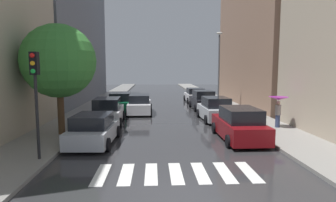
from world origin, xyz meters
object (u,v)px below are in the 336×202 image
Objects in this scene: pedestrian_foreground at (278,104)px; parked_car_right_nearest at (239,125)px; car_midroad at (140,105)px; parked_car_left_second at (108,112)px; parked_car_right_third at (203,100)px; traffic_light_left_corner at (35,82)px; parked_car_left_nearest at (94,130)px; lamp_post_right at (219,64)px; parked_car_right_fourth at (195,95)px; parked_car_left_third at (121,103)px; parked_car_right_second at (215,110)px; street_tree_left at (59,61)px.

parked_car_right_nearest is at bearing 166.23° from pedestrian_foreground.
parked_car_left_second is at bearing 154.96° from car_midroad.
parked_car_right_third is 6.20m from car_midroad.
pedestrian_foreground is 13.72m from traffic_light_left_corner.
traffic_light_left_corner is at bearing 152.38° from parked_car_left_nearest.
parked_car_left_second is 12.86m from lamp_post_right.
traffic_light_left_corner is (-12.37, -5.71, 1.67)m from pedestrian_foreground.
parked_car_right_fourth is at bearing 110.17° from lamp_post_right.
parked_car_right_nearest is 10.09m from traffic_light_left_corner.
parked_car_left_nearest is 16.70m from lamp_post_right.
pedestrian_foreground is at bearing -162.89° from parked_car_right_third.
parked_car_left_nearest is 1.04× the size of parked_car_right_fourth.
parked_car_right_fourth is 0.59× the size of lamp_post_right.
parked_car_left_third is (0.25, 5.68, -0.04)m from parked_car_left_second.
parked_car_left_second reaches higher than car_midroad.
traffic_light_left_corner is at bearing 167.71° from parked_car_left_second.
parked_car_right_fourth is (7.72, 17.85, 0.01)m from parked_car_left_nearest.
traffic_light_left_corner is at bearing 146.41° from parked_car_right_third.
parked_car_left_third is 8.86m from parked_car_right_second.
lamp_post_right reaches higher than parked_car_right_nearest.
traffic_light_left_corner is (-9.21, -3.29, 2.47)m from parked_car_right_nearest.
parked_car_right_nearest is 1.05× the size of car_midroad.
parked_car_left_second is at bearing 61.17° from street_tree_left.
parked_car_right_third is (7.76, 6.65, -0.01)m from parked_car_left_second.
lamp_post_right reaches higher than pedestrian_foreground.
lamp_post_right reaches higher than parked_car_left_nearest.
car_midroad is at bearing -154.63° from lamp_post_right.
parked_car_right_fourth reaches higher than parked_car_left_nearest.
parked_car_left_second reaches higher than parked_car_left_nearest.
parked_car_left_second is 1.07× the size of traffic_light_left_corner.
parked_car_right_third is at bearing -84.41° from parked_car_left_third.
pedestrian_foreground is at bearing -52.92° from parked_car_right_nearest.
parked_car_right_third is 5.79m from parked_car_right_fourth.
pedestrian_foreground is (3.16, 2.42, 0.80)m from parked_car_right_nearest.
traffic_light_left_corner is (-9.35, -20.65, 2.54)m from parked_car_right_fourth.
traffic_light_left_corner reaches higher than car_midroad.
lamp_post_right is at bearing 55.76° from traffic_light_left_corner.
parked_car_right_fourth is at bearing 50.18° from pedestrian_foreground.
lamp_post_right is at bearing -52.01° from parked_car_left_second.
parked_car_left_nearest is 0.71× the size of street_tree_left.
parked_car_left_nearest is at bearing 59.74° from traffic_light_left_corner.
parked_car_left_second is 1.11× the size of parked_car_right_fourth.
parked_car_left_second is 1.07× the size of parked_car_right_second.
parked_car_right_fourth is 15.26m from pedestrian_foreground.
parked_car_left_nearest is 1.00× the size of traffic_light_left_corner.
parked_car_left_nearest is 0.97× the size of parked_car_left_third.
parked_car_right_fourth is 9.96m from car_midroad.
parked_car_right_nearest is 1.11× the size of traffic_light_left_corner.
parked_car_left_third is at bearing 95.74° from parked_car_right_third.
lamp_post_right is (1.65, -4.48, 3.49)m from parked_car_right_fourth.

